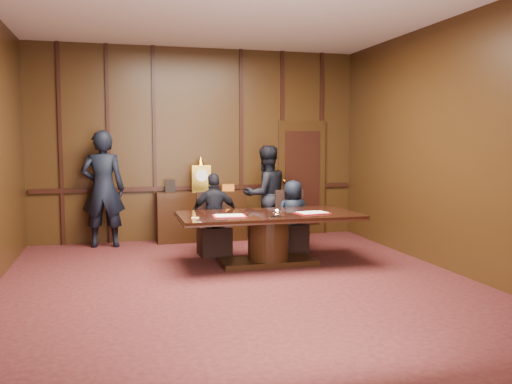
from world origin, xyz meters
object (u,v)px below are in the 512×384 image
at_px(sideboard, 201,214).
at_px(witness_right, 266,195).
at_px(conference_table, 268,230).
at_px(signatory_left, 215,215).
at_px(signatory_right, 293,216).
at_px(witness_left, 103,189).

relative_size(sideboard, witness_right, 0.92).
relative_size(conference_table, signatory_left, 2.00).
height_order(sideboard, witness_right, witness_right).
bearing_deg(signatory_right, sideboard, -48.09).
bearing_deg(sideboard, witness_left, -174.65).
height_order(signatory_left, signatory_right, signatory_left).
distance_m(signatory_left, witness_left, 2.12).
height_order(signatory_right, witness_left, witness_left).
height_order(sideboard, conference_table, sideboard).
distance_m(conference_table, signatory_left, 1.04).
bearing_deg(witness_left, witness_right, 177.38).
distance_m(signatory_left, witness_right, 1.33).
bearing_deg(witness_right, sideboard, -42.56).
distance_m(witness_left, witness_right, 2.80).
height_order(conference_table, witness_right, witness_right).
height_order(signatory_right, witness_right, witness_right).
xyz_separation_m(conference_table, witness_left, (-2.36, 2.00, 0.49)).
xyz_separation_m(signatory_left, signatory_right, (1.30, 0.00, -0.06)).
bearing_deg(conference_table, signatory_right, 50.91).
distance_m(conference_table, witness_left, 3.13).
xyz_separation_m(conference_table, signatory_right, (0.65, 0.80, 0.08)).
height_order(conference_table, signatory_right, signatory_right).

